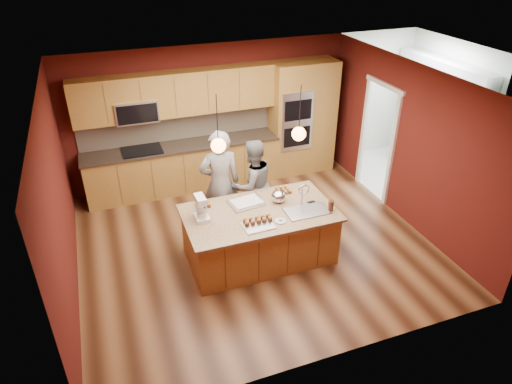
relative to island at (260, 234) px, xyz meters
name	(u,v)px	position (x,y,z in m)	size (l,w,h in m)	color
floor	(254,242)	(0.03, 0.38, -0.43)	(5.50, 5.50, 0.00)	#3E2212
ceiling	(253,81)	(0.03, 0.38, 2.27)	(5.50, 5.50, 0.00)	silver
wall_back	(210,115)	(0.03, 2.88, 0.92)	(5.50, 5.50, 0.00)	#4D140F
wall_front	(334,271)	(0.03, -2.12, 0.92)	(5.50, 5.50, 0.00)	#4D140F
wall_left	(58,203)	(-2.72, 0.38, 0.92)	(5.00, 5.00, 0.00)	#4D140F
wall_right	(407,144)	(2.78, 0.38, 0.92)	(5.00, 5.00, 0.00)	#4D140F
cabinet_run	(180,142)	(-0.65, 2.62, 0.56)	(3.74, 0.64, 2.30)	olive
oven_column	(302,118)	(1.87, 2.57, 0.72)	(1.30, 0.62, 2.30)	olive
doorway_trim	(377,142)	(2.76, 1.18, 0.62)	(0.08, 1.11, 2.20)	white
laundry_room	(443,80)	(4.38, 1.58, 1.52)	(2.60, 2.70, 2.70)	silver
pendant_left	(218,145)	(-0.60, 0.00, 1.58)	(0.20, 0.20, 0.80)	black
pendant_right	(299,134)	(0.57, 0.00, 1.58)	(0.20, 0.20, 0.80)	black
island	(260,234)	(0.00, 0.00, 0.00)	(2.26, 1.27, 1.21)	olive
person_left	(220,184)	(-0.36, 0.89, 0.49)	(0.67, 0.44, 1.84)	black
person_right	(252,185)	(0.19, 0.89, 0.37)	(0.77, 0.60, 1.59)	slate
stand_mixer	(201,209)	(-0.87, 0.12, 0.57)	(0.21, 0.28, 0.38)	white
sheet_cake	(247,202)	(-0.12, 0.29, 0.43)	(0.56, 0.45, 0.05)	silver
cooling_rack	(258,226)	(-0.16, -0.34, 0.42)	(0.43, 0.31, 0.02)	silver
mixing_bowl	(278,197)	(0.36, 0.18, 0.50)	(0.23, 0.23, 0.20)	silver
plate	(280,221)	(0.18, -0.34, 0.41)	(0.17, 0.17, 0.01)	silver
tumbler	(331,206)	(1.00, -0.32, 0.49)	(0.08, 0.08, 0.16)	#3D2212
phone	(311,202)	(0.83, -0.02, 0.41)	(0.12, 0.07, 0.01)	black
cupcakes_left	(203,205)	(-0.77, 0.44, 0.44)	(0.25, 0.17, 0.08)	#B4763A
cupcakes_rack	(258,219)	(-0.14, -0.26, 0.46)	(0.43, 0.17, 0.08)	#B4763A
cupcakes_right	(283,190)	(0.56, 0.43, 0.44)	(0.23, 0.23, 0.07)	#B4763A
washer	(435,159)	(4.22, 1.19, 0.04)	(0.57, 0.59, 0.93)	white
dryer	(411,142)	(4.20, 1.96, 0.08)	(0.63, 0.65, 1.01)	white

